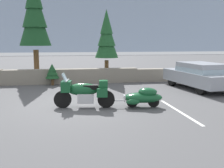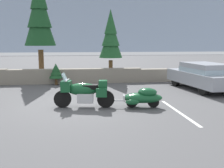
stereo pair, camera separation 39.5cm
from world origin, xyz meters
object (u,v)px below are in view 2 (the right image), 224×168
Objects in this scene: touring_motorcycle at (84,92)px; car_shaped_trailer at (143,97)px; sedan_at_right_edge at (203,75)px; pine_tree_tall at (39,13)px; pine_tree_secondary at (111,36)px.

touring_motorcycle is 2.26m from car_shaped_trailer.
sedan_at_right_edge reaches higher than car_shaped_trailer.
sedan_at_right_edge is at bearing -28.51° from pine_tree_tall.
pine_tree_tall is (-4.76, 8.15, 3.91)m from car_shaped_trailer.
pine_tree_tall is (-2.53, 7.85, 3.69)m from touring_motorcycle.
touring_motorcycle is at bearing -72.16° from pine_tree_tall.
pine_tree_tall is at bearing 107.84° from touring_motorcycle.
pine_tree_secondary is (-0.28, 7.51, 2.43)m from car_shaped_trailer.
pine_tree_secondary is at bearing 74.85° from touring_motorcycle.
sedan_at_right_edge reaches higher than touring_motorcycle.
touring_motorcycle is 0.51× the size of pine_tree_secondary.
touring_motorcycle is 6.99m from sedan_at_right_edge.
car_shaped_trailer is 0.32× the size of pine_tree_tall.
car_shaped_trailer is 0.49× the size of pine_tree_secondary.
pine_tree_tall is at bearing 120.26° from car_shaped_trailer.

